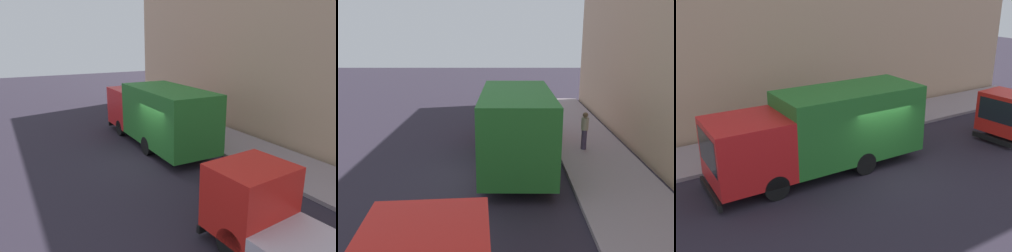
# 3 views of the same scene
# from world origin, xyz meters

# --- Properties ---
(ground) EXTENTS (80.00, 80.00, 0.00)m
(ground) POSITION_xyz_m (0.00, 0.00, 0.00)
(ground) COLOR #28222E
(sidewalk) EXTENTS (3.23, 30.00, 0.15)m
(sidewalk) POSITION_xyz_m (4.61, 0.00, 0.08)
(sidewalk) COLOR gray
(sidewalk) RESTS_ON ground
(building_facade) EXTENTS (0.50, 30.00, 10.75)m
(building_facade) POSITION_xyz_m (6.73, 0.00, 5.38)
(building_facade) COLOR tan
(building_facade) RESTS_ON ground
(large_utility_truck) EXTENTS (2.64, 8.53, 3.17)m
(large_utility_truck) POSITION_xyz_m (1.08, 1.98, 1.71)
(large_utility_truck) COLOR red
(large_utility_truck) RESTS_ON ground
(pedestrian_walking) EXTENTS (0.38, 0.38, 1.71)m
(pedestrian_walking) POSITION_xyz_m (4.20, 2.97, 1.07)
(pedestrian_walking) COLOR #453854
(pedestrian_walking) RESTS_ON sidewalk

